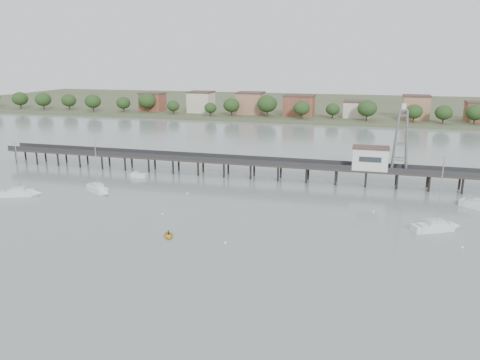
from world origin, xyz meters
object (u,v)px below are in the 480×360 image
object	(u,v)px
sailboat_d	(441,227)
sailboat_b	(100,190)
white_tender	(139,175)
pier	(266,164)
yellow_dinghy	(169,237)
sailboat_a	(25,193)
lattice_tower	(401,141)

from	to	relation	value
sailboat_d	sailboat_b	xyz separation A→B (m)	(-70.71, 4.55, 0.01)
sailboat_d	white_tender	xyz separation A→B (m)	(-69.08, 19.88, -0.15)
white_tender	sailboat_d	bearing A→B (deg)	-15.73
sailboat_d	pier	bearing A→B (deg)	115.50
pier	yellow_dinghy	world-z (taller)	pier
sailboat_b	white_tender	world-z (taller)	sailboat_b
sailboat_a	white_tender	bearing A→B (deg)	28.94
sailboat_b	sailboat_a	world-z (taller)	sailboat_b
pier	sailboat_b	xyz separation A→B (m)	(-33.03, -22.84, -3.15)
sailboat_d	sailboat_b	world-z (taller)	sailboat_d
lattice_tower	sailboat_d	size ratio (longest dim) A/B	1.10
sailboat_a	yellow_dinghy	distance (m)	42.78
pier	lattice_tower	distance (m)	32.34
lattice_tower	sailboat_d	bearing A→B (deg)	-77.28
lattice_tower	sailboat_d	distance (m)	29.97
sailboat_b	white_tender	distance (m)	15.41
sailboat_d	white_tender	distance (m)	71.89
yellow_dinghy	sailboat_d	bearing A→B (deg)	-8.33
sailboat_d	white_tender	world-z (taller)	sailboat_d
sailboat_b	yellow_dinghy	world-z (taller)	sailboat_b
yellow_dinghy	pier	bearing A→B (deg)	52.59
white_tender	lattice_tower	bearing A→B (deg)	7.13
sailboat_d	lattice_tower	bearing A→B (deg)	74.23
white_tender	sailboat_b	bearing A→B (deg)	-95.73
pier	sailboat_d	size ratio (longest dim) A/B	10.61
pier	sailboat_b	bearing A→B (deg)	-145.34
pier	sailboat_a	distance (m)	56.09
lattice_tower	sailboat_a	world-z (taller)	lattice_tower
lattice_tower	sailboat_a	xyz separation A→B (m)	(-79.33, -29.14, -10.46)
sailboat_a	sailboat_d	bearing A→B (deg)	-22.67
yellow_dinghy	lattice_tower	bearing A→B (deg)	20.33
lattice_tower	yellow_dinghy	size ratio (longest dim) A/B	5.14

